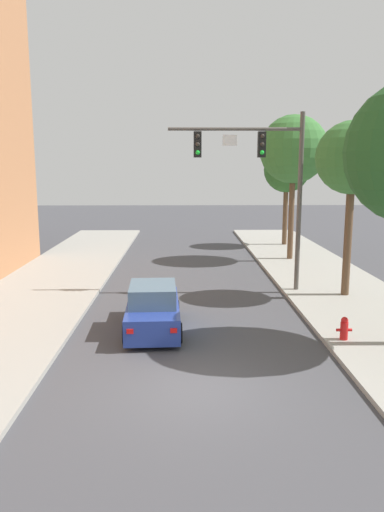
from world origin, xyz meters
name	(u,v)px	position (x,y,z in m)	size (l,w,h in m)	color
ground_plane	(198,388)	(0.00, 0.00, 0.00)	(120.00, 120.00, 0.00)	#424247
traffic_signal_mast	(264,170)	(3.05, 9.34, 5.30)	(5.65, 0.38, 7.50)	#514C47
car_lead_blue	(153,309)	(-1.36, 4.43, 0.72)	(1.97, 4.30, 1.60)	navy
fire_hydrant	(344,328)	(4.61, 2.99, 0.51)	(0.48, 0.24, 0.72)	red
street_tree_second	(352,159)	(6.43, 8.39, 5.72)	(2.93, 2.93, 7.10)	brown
street_tree_third	(294,150)	(5.91, 16.64, 6.37)	(3.83, 3.83, 8.17)	brown
street_tree_farthest	(287,170)	(6.70, 22.03, 5.22)	(3.08, 3.08, 6.66)	brown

